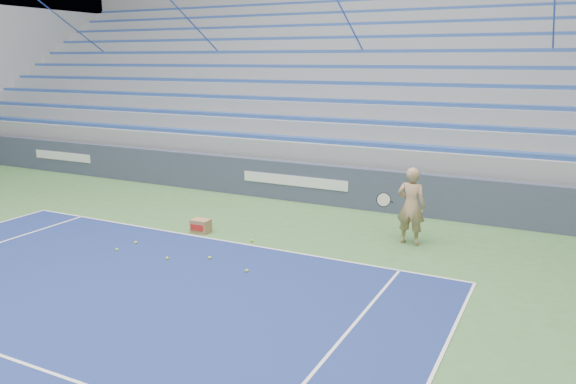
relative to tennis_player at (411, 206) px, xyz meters
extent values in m
cube|color=white|center=(-3.84, -1.68, -0.83)|extent=(10.97, 0.05, 0.00)
cube|color=#383E55|center=(-3.84, 2.32, -0.30)|extent=(30.00, 0.30, 1.10)
cube|color=white|center=(-12.84, 2.16, -0.25)|extent=(2.60, 0.02, 0.28)
cube|color=white|center=(-3.84, 2.16, -0.25)|extent=(3.20, 0.02, 0.28)
cube|color=gray|center=(-3.84, 6.87, -0.30)|extent=(30.00, 8.50, 1.10)
cube|color=gray|center=(-3.84, 6.87, 0.50)|extent=(30.00, 8.50, 0.50)
cube|color=#294995|center=(-3.84, 3.00, 0.81)|extent=(29.60, 0.42, 0.11)
cube|color=gray|center=(-3.84, 7.30, 1.00)|extent=(30.00, 7.65, 0.50)
cube|color=#294995|center=(-3.84, 3.85, 1.31)|extent=(29.60, 0.42, 0.11)
cube|color=gray|center=(-3.84, 7.72, 1.50)|extent=(30.00, 6.80, 0.50)
cube|color=#294995|center=(-3.84, 4.70, 1.81)|extent=(29.60, 0.42, 0.11)
cube|color=gray|center=(-3.84, 8.15, 2.00)|extent=(30.00, 5.95, 0.50)
cube|color=#294995|center=(-3.84, 5.55, 2.31)|extent=(29.60, 0.42, 0.11)
cube|color=gray|center=(-3.84, 8.57, 2.50)|extent=(30.00, 5.10, 0.50)
cube|color=#294995|center=(-3.84, 6.40, 2.81)|extent=(29.60, 0.42, 0.11)
cube|color=gray|center=(-3.84, 9.00, 3.00)|extent=(30.00, 4.25, 0.50)
cube|color=#294995|center=(-3.84, 7.25, 3.31)|extent=(29.60, 0.42, 0.11)
cube|color=gray|center=(-3.84, 9.42, 3.50)|extent=(30.00, 3.40, 0.50)
cube|color=#294995|center=(-3.84, 8.10, 3.81)|extent=(29.60, 0.42, 0.11)
cube|color=gray|center=(-3.84, 9.85, 4.00)|extent=(30.00, 2.55, 0.50)
cube|color=#294995|center=(-3.84, 8.95, 4.31)|extent=(29.60, 0.42, 0.11)
cube|color=gray|center=(-3.84, 10.27, 4.50)|extent=(30.00, 1.70, 0.50)
cube|color=#294995|center=(-3.84, 9.80, 4.81)|extent=(29.60, 0.42, 0.11)
cube|color=gray|center=(-3.84, 10.70, 5.00)|extent=(30.00, 0.85, 0.50)
cube|color=gray|center=(-18.99, 6.87, 2.20)|extent=(0.30, 8.80, 6.10)
cube|color=gray|center=(-3.84, 11.42, 2.80)|extent=(31.00, 0.40, 7.30)
cylinder|color=#2F4EA7|center=(-15.84, 6.87, 3.75)|extent=(0.05, 8.53, 5.04)
cylinder|color=#2F4EA7|center=(-9.84, 6.87, 3.75)|extent=(0.05, 8.53, 5.04)
cylinder|color=#2F4EA7|center=(-3.84, 6.87, 3.75)|extent=(0.05, 8.53, 5.04)
cylinder|color=#2F4EA7|center=(2.16, 6.87, 3.75)|extent=(0.05, 8.53, 5.04)
imported|color=tan|center=(0.00, 0.00, 0.00)|extent=(0.63, 0.42, 1.69)
cylinder|color=black|center=(-0.35, -0.25, 0.10)|extent=(0.12, 0.27, 0.08)
cylinder|color=beige|center=(-0.45, -0.53, 0.20)|extent=(0.29, 0.16, 0.28)
torus|color=black|center=(-0.45, -0.53, 0.20)|extent=(0.31, 0.18, 0.30)
cube|color=#936E47|center=(-4.50, -1.37, -0.69)|extent=(0.43, 0.33, 0.31)
cube|color=#B21E19|center=(-4.50, -1.53, -0.69)|extent=(0.33, 0.03, 0.14)
sphere|color=#AFE42E|center=(-5.27, -2.70, -0.81)|extent=(0.07, 0.07, 0.07)
sphere|color=#AFE42E|center=(-5.31, -3.24, -0.81)|extent=(0.07, 0.07, 0.07)
sphere|color=#AFE42E|center=(-2.27, -3.05, -0.81)|extent=(0.07, 0.07, 0.07)
sphere|color=#AFE42E|center=(-3.10, -1.46, -0.81)|extent=(0.07, 0.07, 0.07)
sphere|color=#AFE42E|center=(-3.30, -2.76, -0.81)|extent=(0.07, 0.07, 0.07)
sphere|color=#AFE42E|center=(-4.04, -3.18, -0.81)|extent=(0.07, 0.07, 0.07)
camera|label=1|loc=(2.87, -11.52, 3.06)|focal=35.00mm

